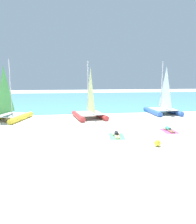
{
  "coord_description": "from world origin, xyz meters",
  "views": [
    {
      "loc": [
        -3.02,
        -13.91,
        4.16
      ],
      "look_at": [
        0.0,
        5.29,
        1.2
      ],
      "focal_mm": 34.85,
      "sensor_mm": 36.0,
      "label": 1
    }
  ],
  "objects_px": {
    "towel_left": "(117,136)",
    "sailboat_yellow": "(9,111)",
    "sailboat_red": "(89,110)",
    "sunbather_right": "(169,129)",
    "beach_ball": "(158,143)",
    "sunbather_left": "(117,134)",
    "towel_right": "(169,131)",
    "sailboat_blue": "(163,106)"
  },
  "relations": [
    {
      "from": "sailboat_yellow",
      "to": "sailboat_blue",
      "type": "height_order",
      "value": "sailboat_blue"
    },
    {
      "from": "sailboat_yellow",
      "to": "beach_ball",
      "type": "relative_size",
      "value": 14.57
    },
    {
      "from": "sailboat_yellow",
      "to": "sailboat_blue",
      "type": "relative_size",
      "value": 0.97
    },
    {
      "from": "sunbather_right",
      "to": "sailboat_red",
      "type": "bearing_deg",
      "value": 134.99
    },
    {
      "from": "sailboat_yellow",
      "to": "sailboat_red",
      "type": "xyz_separation_m",
      "value": [
        8.22,
        -0.11,
        -0.01
      ]
    },
    {
      "from": "sailboat_red",
      "to": "towel_left",
      "type": "distance_m",
      "value": 7.87
    },
    {
      "from": "beach_ball",
      "to": "sunbather_right",
      "type": "bearing_deg",
      "value": 54.69
    },
    {
      "from": "towel_right",
      "to": "beach_ball",
      "type": "xyz_separation_m",
      "value": [
        -2.63,
        -3.66,
        0.2
      ]
    },
    {
      "from": "sailboat_yellow",
      "to": "towel_right",
      "type": "bearing_deg",
      "value": -11.03
    },
    {
      "from": "sailboat_yellow",
      "to": "sunbather_left",
      "type": "distance_m",
      "value": 12.18
    },
    {
      "from": "towel_right",
      "to": "towel_left",
      "type": "bearing_deg",
      "value": -168.14
    },
    {
      "from": "towel_left",
      "to": "sunbather_right",
      "type": "bearing_deg",
      "value": 12.64
    },
    {
      "from": "sailboat_blue",
      "to": "towel_right",
      "type": "xyz_separation_m",
      "value": [
        -3.41,
        -8.35,
        -0.93
      ]
    },
    {
      "from": "towel_right",
      "to": "sailboat_yellow",
      "type": "bearing_deg",
      "value": 153.62
    },
    {
      "from": "beach_ball",
      "to": "sailboat_blue",
      "type": "bearing_deg",
      "value": 63.3
    },
    {
      "from": "sailboat_yellow",
      "to": "sailboat_red",
      "type": "height_order",
      "value": "sailboat_yellow"
    },
    {
      "from": "sailboat_yellow",
      "to": "beach_ball",
      "type": "bearing_deg",
      "value": -27.78
    },
    {
      "from": "sailboat_red",
      "to": "sunbather_right",
      "type": "relative_size",
      "value": 3.85
    },
    {
      "from": "towel_left",
      "to": "sunbather_left",
      "type": "relative_size",
      "value": 1.21
    },
    {
      "from": "towel_left",
      "to": "sunbather_right",
      "type": "xyz_separation_m",
      "value": [
        4.58,
        1.03,
        0.13
      ]
    },
    {
      "from": "sailboat_red",
      "to": "towel_right",
      "type": "xyz_separation_m",
      "value": [
        5.68,
        -6.78,
        -0.89
      ]
    },
    {
      "from": "towel_right",
      "to": "beach_ball",
      "type": "height_order",
      "value": "beach_ball"
    },
    {
      "from": "sailboat_red",
      "to": "sailboat_blue",
      "type": "bearing_deg",
      "value": 1.84
    },
    {
      "from": "sailboat_blue",
      "to": "sunbather_right",
      "type": "bearing_deg",
      "value": -110.84
    },
    {
      "from": "sailboat_red",
      "to": "beach_ball",
      "type": "distance_m",
      "value": 10.9
    },
    {
      "from": "beach_ball",
      "to": "sailboat_red",
      "type": "bearing_deg",
      "value": 106.26
    },
    {
      "from": "sailboat_yellow",
      "to": "sunbather_left",
      "type": "xyz_separation_m",
      "value": [
        9.33,
        -7.79,
        -0.78
      ]
    },
    {
      "from": "sailboat_yellow",
      "to": "beach_ball",
      "type": "xyz_separation_m",
      "value": [
        11.26,
        -10.55,
        -0.7
      ]
    },
    {
      "from": "towel_left",
      "to": "sailboat_yellow",
      "type": "bearing_deg",
      "value": 139.9
    },
    {
      "from": "sailboat_red",
      "to": "beach_ball",
      "type": "xyz_separation_m",
      "value": [
        3.04,
        -10.44,
        -0.69
      ]
    },
    {
      "from": "sailboat_yellow",
      "to": "sailboat_blue",
      "type": "bearing_deg",
      "value": 20.17
    },
    {
      "from": "sailboat_yellow",
      "to": "sunbather_left",
      "type": "bearing_deg",
      "value": -24.49
    },
    {
      "from": "sailboat_yellow",
      "to": "sunbather_left",
      "type": "relative_size",
      "value": 3.91
    },
    {
      "from": "sailboat_blue",
      "to": "sunbather_left",
      "type": "distance_m",
      "value": 12.23
    },
    {
      "from": "sunbather_right",
      "to": "sailboat_blue",
      "type": "bearing_deg",
      "value": 72.43
    },
    {
      "from": "towel_left",
      "to": "beach_ball",
      "type": "height_order",
      "value": "beach_ball"
    },
    {
      "from": "sailboat_red",
      "to": "sunbather_left",
      "type": "relative_size",
      "value": 3.85
    },
    {
      "from": "sailboat_blue",
      "to": "sailboat_red",
      "type": "distance_m",
      "value": 9.22
    },
    {
      "from": "towel_right",
      "to": "sunbather_left",
      "type": "bearing_deg",
      "value": -168.92
    },
    {
      "from": "sailboat_red",
      "to": "sunbather_left",
      "type": "distance_m",
      "value": 7.8
    },
    {
      "from": "sailboat_red",
      "to": "towel_right",
      "type": "distance_m",
      "value": 8.89
    },
    {
      "from": "sunbather_left",
      "to": "towel_right",
      "type": "height_order",
      "value": "sunbather_left"
    }
  ]
}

